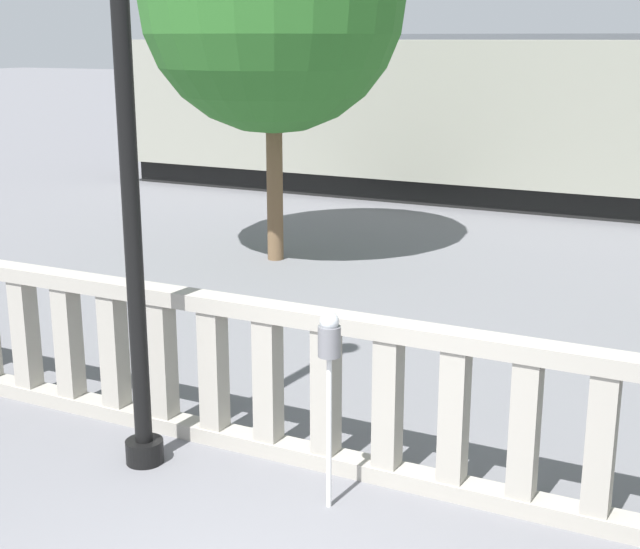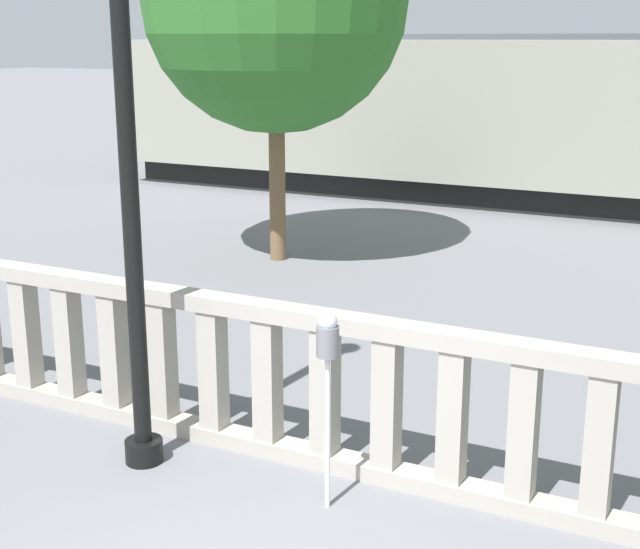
{
  "view_description": "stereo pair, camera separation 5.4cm",
  "coord_description": "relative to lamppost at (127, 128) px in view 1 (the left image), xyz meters",
  "views": [
    {
      "loc": [
        2.49,
        -3.73,
        3.54
      ],
      "look_at": [
        -1.11,
        3.49,
        1.39
      ],
      "focal_mm": 50.0,
      "sensor_mm": 36.0,
      "label": 1
    },
    {
      "loc": [
        2.54,
        -3.7,
        3.54
      ],
      "look_at": [
        -1.11,
        3.49,
        1.39
      ],
      "focal_mm": 50.0,
      "sensor_mm": 36.0,
      "label": 2
    }
  ],
  "objects": [
    {
      "name": "balustrade",
      "position": [
        1.99,
        0.62,
        -2.16
      ],
      "size": [
        17.66,
        0.24,
        1.38
      ],
      "color": "#9E998E",
      "rests_on": "ground"
    },
    {
      "name": "lamppost",
      "position": [
        0.0,
        0.0,
        0.0
      ],
      "size": [
        0.32,
        0.32,
        5.57
      ],
      "color": "black",
      "rests_on": "ground"
    },
    {
      "name": "parking_meter",
      "position": [
        1.75,
        0.03,
        -1.57
      ],
      "size": [
        0.17,
        0.17,
        1.59
      ],
      "color": "silver",
      "rests_on": "ground"
    }
  ]
}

